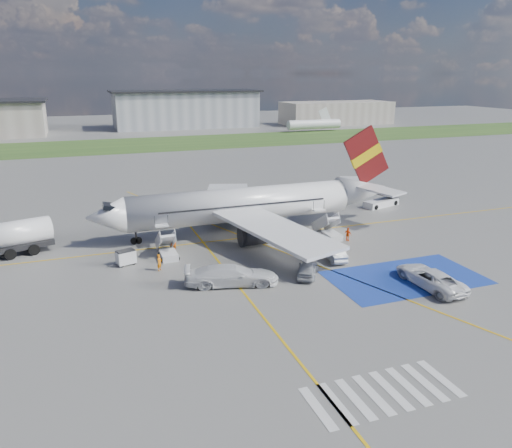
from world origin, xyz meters
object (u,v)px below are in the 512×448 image
Objects in this scene: gpu_cart at (126,258)px; car_silver_a at (307,269)px; van_white_a at (430,275)px; van_white_b at (231,272)px; airliner at (252,204)px; belt_loader at (381,203)px; car_silver_b at (334,253)px.

gpu_cart is 0.48× the size of car_silver_a.
van_white_a is at bearing -47.63° from gpu_cart.
van_white_b reaches higher than car_silver_a.
airliner is 21.74m from belt_loader.
car_silver_a is 7.19m from van_white_b.
van_white_a is (9.13, -5.74, 0.35)m from car_silver_a.
van_white_a is at bearing 178.72° from car_silver_a.
gpu_cart is 0.48× the size of car_silver_b.
gpu_cart is 20.56m from car_silver_b.
van_white_a reaches higher than car_silver_a.
gpu_cart reaches higher than car_silver_b.
van_white_b is at bearing 19.41° from car_silver_b.
airliner is at bearing -58.34° from car_silver_a.
van_white_b is (-7.16, 0.48, 0.49)m from car_silver_a.
van_white_b is (-16.28, 6.22, 0.14)m from van_white_a.
gpu_cart is 11.62m from van_white_b.
gpu_cart is (-15.22, -5.91, -2.73)m from airliner.
gpu_cart reaches higher than car_silver_a.
airliner reaches higher than gpu_cart.
airliner is 14.80m from car_silver_a.
airliner is at bearing -61.39° from car_silver_b.
car_silver_a is (-20.80, -19.38, 0.27)m from belt_loader.
belt_loader is 1.08× the size of van_white_a.
belt_loader is at bearing -0.72° from gpu_cart.
car_silver_a is at bearing -46.53° from gpu_cart.
car_silver_b is (4.35, 2.95, -0.03)m from car_silver_a.
van_white_b reaches higher than car_silver_b.
airliner reaches higher than car_silver_a.
van_white_b is at bearing -22.07° from van_white_a.
belt_loader is 1.46× the size of car_silver_a.
van_white_a is at bearing -65.35° from airliner.
belt_loader is 1.00× the size of van_white_b.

